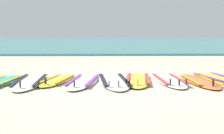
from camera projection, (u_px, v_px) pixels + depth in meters
ground_plane at (119, 82)px, 6.98m from camera, size 80.00×80.00×0.00m
sea at (107, 40)px, 44.58m from camera, size 80.00×60.00×0.10m
surfboard_0 at (1, 82)px, 6.74m from camera, size 0.70×2.16×0.18m
surfboard_1 at (30, 81)px, 6.83m from camera, size 0.75×2.51×0.18m
surfboard_2 at (58, 80)px, 7.02m from camera, size 0.82×2.01×0.18m
surfboard_3 at (83, 81)px, 6.84m from camera, size 0.84×2.35×0.18m
surfboard_4 at (113, 81)px, 6.91m from camera, size 0.81×2.56×0.18m
surfboard_5 at (138, 80)px, 7.07m from camera, size 0.80×2.34×0.18m
surfboard_6 at (169, 80)px, 7.00m from camera, size 0.62×2.27×0.18m
surfboard_7 at (199, 81)px, 6.90m from camera, size 0.59×2.20×0.18m
surfboard_8 at (222, 80)px, 7.08m from camera, size 1.06×2.63×0.18m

